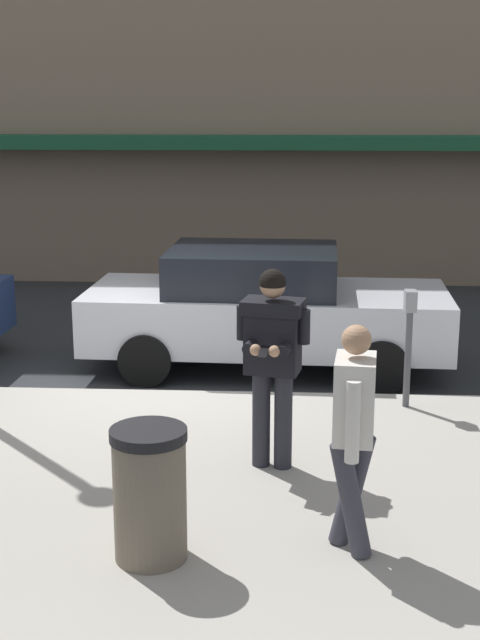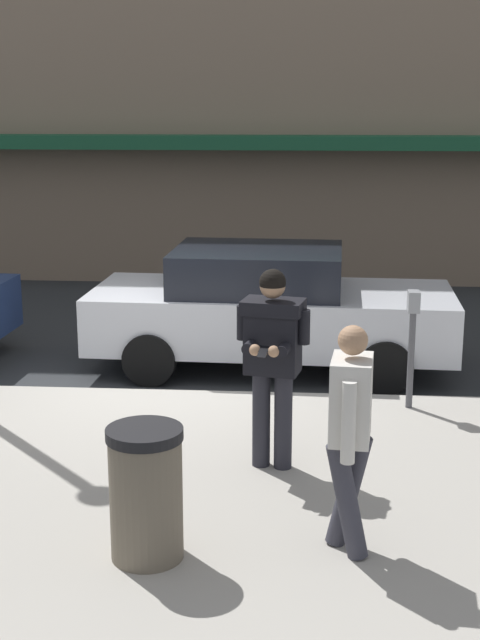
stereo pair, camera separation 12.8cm
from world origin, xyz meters
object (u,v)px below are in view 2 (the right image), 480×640
Objects in this scene: parked_sedan_mid at (269,308)px; trash_bin at (146,493)px; pedestrian_in_light_coat at (350,425)px; parking_meter at (412,332)px; man_texting_on_phone at (273,347)px.

parked_sedan_mid is 4.66× the size of trash_bin.
pedestrian_in_light_coat is 1.52m from trash_bin.
pedestrian_in_light_coat is at bearing -104.20° from parking_meter.
trash_bin is (-2.23, -3.36, -0.34)m from parking_meter.
pedestrian_in_light_coat reaches higher than parking_meter.
parking_meter is 4.05m from trash_bin.
parked_sedan_mid is 3.51m from man_texting_on_phone.
man_texting_on_phone reaches higher than pedestrian_in_light_coat.
pedestrian_in_light_coat is at bearing -67.78° from man_texting_on_phone.
parked_sedan_mid is at bearing 131.45° from parking_meter.
parked_sedan_mid is 2.53× the size of man_texting_on_phone.
parking_meter is at bearing 75.80° from pedestrian_in_light_coat.
man_texting_on_phone is at bearing 112.22° from pedestrian_in_light_coat.
parking_meter is (1.40, 1.69, -0.28)m from man_texting_on_phone.
trash_bin is at bearing -97.28° from parked_sedan_mid.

